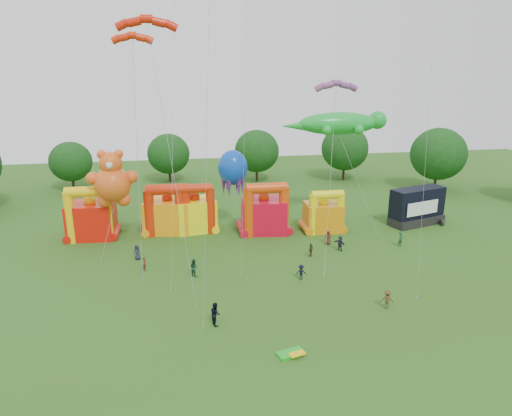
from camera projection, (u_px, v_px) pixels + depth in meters
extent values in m
plane|color=#2E5718|center=(280.00, 361.00, 32.82)|extent=(160.00, 160.00, 0.00)
cylinder|color=#352314|center=(435.00, 180.00, 78.81)|extent=(0.44, 0.44, 3.72)
ellipsoid|color=#144013|center=(438.00, 154.00, 77.50)|extent=(9.30, 9.30, 8.89)
cylinder|color=#352314|center=(344.00, 171.00, 86.71)|extent=(0.44, 0.44, 3.51)
ellipsoid|color=#144013|center=(345.00, 148.00, 85.47)|extent=(8.77, 8.78, 8.39)
cylinder|color=#352314|center=(257.00, 172.00, 85.69)|extent=(0.44, 0.44, 3.30)
ellipsoid|color=#144013|center=(257.00, 151.00, 84.52)|extent=(8.25, 8.25, 7.88)
cylinder|color=#352314|center=(170.00, 174.00, 84.95)|extent=(0.44, 0.44, 3.09)
ellipsoid|color=#144013|center=(169.00, 154.00, 83.85)|extent=(7.73, 7.72, 7.38)
cylinder|color=#352314|center=(73.00, 181.00, 79.61)|extent=(0.44, 0.44, 2.88)
ellipsoid|color=#144013|center=(71.00, 162.00, 78.59)|extent=(7.20, 7.20, 6.88)
cube|color=red|center=(92.00, 220.00, 56.65)|extent=(5.76, 4.77, 4.40)
cylinder|color=yellow|center=(70.00, 218.00, 54.54)|extent=(1.19, 1.19, 6.29)
cylinder|color=yellow|center=(107.00, 216.00, 55.24)|extent=(1.19, 1.19, 6.29)
cylinder|color=yellow|center=(86.00, 192.00, 53.98)|extent=(4.82, 1.25, 1.25)
sphere|color=yellow|center=(90.00, 201.00, 55.92)|extent=(1.40, 1.40, 1.40)
cube|color=orange|center=(168.00, 215.00, 58.89)|extent=(6.47, 5.54, 4.18)
cylinder|color=red|center=(150.00, 213.00, 56.69)|extent=(1.26, 1.26, 5.98)
cylinder|color=red|center=(186.00, 212.00, 57.42)|extent=(1.26, 1.26, 5.98)
cylinder|color=red|center=(166.00, 189.00, 56.19)|extent=(5.11, 1.33, 1.33)
sphere|color=red|center=(167.00, 198.00, 58.19)|extent=(1.40, 1.40, 1.40)
cube|color=#FFF80D|center=(195.00, 215.00, 59.07)|extent=(5.63, 4.83, 4.19)
cylinder|color=red|center=(180.00, 212.00, 57.12)|extent=(1.10, 1.10, 5.99)
cylinder|color=red|center=(211.00, 211.00, 57.76)|extent=(1.10, 1.10, 5.99)
cylinder|color=red|center=(194.00, 189.00, 56.57)|extent=(4.44, 1.15, 1.15)
sphere|color=red|center=(194.00, 197.00, 58.37)|extent=(1.40, 1.40, 1.40)
cube|color=red|center=(264.00, 215.00, 58.71)|extent=(6.39, 5.44, 4.33)
cylinder|color=#DE440C|center=(249.00, 213.00, 56.51)|extent=(1.26, 1.26, 6.19)
cylinder|color=#DE440C|center=(284.00, 211.00, 57.24)|extent=(1.26, 1.26, 6.19)
cylinder|color=#DE440C|center=(266.00, 188.00, 55.97)|extent=(5.10, 1.32, 1.32)
sphere|color=#DE440C|center=(264.00, 197.00, 57.99)|extent=(1.40, 1.40, 1.40)
cube|color=orange|center=(323.00, 217.00, 59.19)|extent=(4.76, 3.87, 3.62)
cylinder|color=#FEEF0D|center=(313.00, 215.00, 57.40)|extent=(1.02, 1.02, 5.17)
cylinder|color=#FEEF0D|center=(340.00, 214.00, 57.99)|extent=(1.02, 1.02, 5.17)
cylinder|color=#FEEF0D|center=(327.00, 195.00, 56.95)|extent=(4.11, 1.07, 1.07)
sphere|color=#FEEF0D|center=(324.00, 201.00, 58.57)|extent=(1.40, 1.40, 1.40)
cube|color=black|center=(416.00, 220.00, 61.88)|extent=(8.24, 5.01, 1.10)
cube|color=black|center=(417.00, 202.00, 61.35)|extent=(8.13, 4.65, 3.87)
cube|color=white|center=(423.00, 208.00, 60.04)|extent=(5.13, 1.62, 1.82)
cylinder|color=black|center=(399.00, 225.00, 60.32)|extent=(0.30, 0.90, 0.90)
cylinder|color=black|center=(442.00, 223.00, 61.33)|extent=(0.30, 0.90, 0.90)
sphere|color=#ED591A|center=(113.00, 184.00, 53.45)|extent=(4.20, 4.20, 4.20)
sphere|color=#ED591A|center=(111.00, 163.00, 52.74)|extent=(2.67, 2.67, 2.67)
sphere|color=#ED591A|center=(101.00, 154.00, 52.28)|extent=(1.05, 1.05, 1.05)
sphere|color=#ED591A|center=(119.00, 154.00, 52.59)|extent=(1.05, 1.05, 1.05)
sphere|color=#ED591A|center=(93.00, 178.00, 52.87)|extent=(1.53, 1.53, 1.53)
sphere|color=#ED591A|center=(131.00, 177.00, 53.59)|extent=(1.53, 1.53, 1.53)
sphere|color=#ED591A|center=(105.00, 200.00, 53.84)|extent=(1.72, 1.72, 1.72)
sphere|color=#ED591A|center=(123.00, 199.00, 54.18)|extent=(1.72, 1.72, 1.72)
sphere|color=white|center=(109.00, 165.00, 51.52)|extent=(0.76, 0.76, 0.76)
ellipsoid|color=green|center=(339.00, 123.00, 60.27)|extent=(11.14, 3.48, 2.96)
sphere|color=green|center=(378.00, 120.00, 61.07)|extent=(2.39, 2.39, 2.39)
cone|color=green|center=(297.00, 126.00, 59.41)|extent=(4.35, 1.74, 1.74)
sphere|color=green|center=(349.00, 126.00, 62.46)|extent=(1.31, 1.31, 1.31)
sphere|color=green|center=(359.00, 130.00, 59.18)|extent=(1.31, 1.31, 1.31)
sphere|color=green|center=(319.00, 127.00, 61.75)|extent=(1.31, 1.31, 1.31)
sphere|color=green|center=(327.00, 130.00, 58.47)|extent=(1.31, 1.31, 1.31)
ellipsoid|color=#0C41B8|center=(233.00, 168.00, 58.74)|extent=(3.80, 3.80, 4.56)
cone|color=#591E8C|center=(242.00, 183.00, 59.55)|extent=(0.86, 0.86, 3.04)
cone|color=#591E8C|center=(237.00, 181.00, 60.45)|extent=(0.86, 0.86, 3.04)
cone|color=#591E8C|center=(227.00, 182.00, 60.25)|extent=(0.86, 0.86, 3.04)
cone|color=#591E8C|center=(224.00, 184.00, 59.14)|extent=(0.86, 0.86, 3.04)
cone|color=#591E8C|center=(229.00, 186.00, 58.24)|extent=(0.86, 0.86, 3.04)
cone|color=#591E8C|center=(239.00, 185.00, 58.44)|extent=(0.86, 0.86, 3.04)
cube|color=green|center=(291.00, 354.00, 33.48)|extent=(2.20, 1.52, 0.24)
cube|color=yellow|center=(297.00, 354.00, 33.22)|extent=(1.32, 0.91, 0.10)
imported|color=#25253E|center=(137.00, 252.00, 50.17)|extent=(0.99, 0.83, 1.72)
imported|color=brown|center=(145.00, 264.00, 47.40)|extent=(0.46, 0.61, 1.52)
imported|color=#183D27|center=(194.00, 267.00, 46.18)|extent=(1.11, 1.12, 1.83)
imported|color=black|center=(301.00, 272.00, 45.41)|extent=(1.11, 0.78, 1.57)
imported|color=#3F3719|center=(311.00, 250.00, 51.08)|extent=(0.90, 0.92, 1.55)
imported|color=#25223A|center=(340.00, 243.00, 52.66)|extent=(1.22, 1.69, 1.76)
imported|color=#4D2116|center=(328.00, 238.00, 54.53)|extent=(1.02, 0.96, 1.75)
imported|color=#1C4625|center=(400.00, 239.00, 53.93)|extent=(0.78, 0.69, 1.79)
imported|color=black|center=(215.00, 314.00, 37.27)|extent=(0.97, 1.12, 1.97)
imported|color=#49381D|center=(387.00, 299.00, 39.87)|extent=(1.28, 1.03, 1.72)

